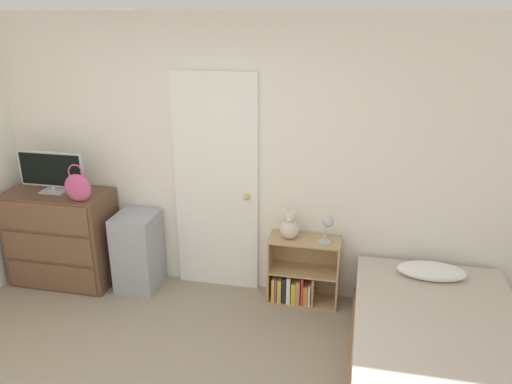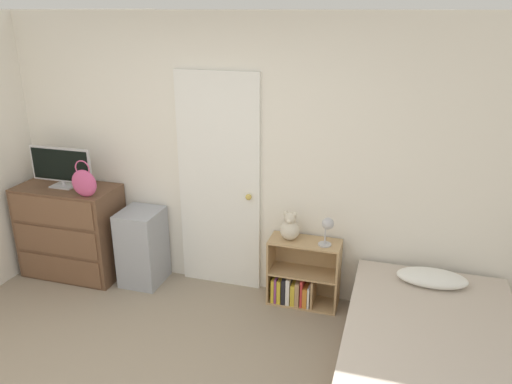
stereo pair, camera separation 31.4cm
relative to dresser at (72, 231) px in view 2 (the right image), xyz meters
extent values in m
cube|color=white|center=(1.48, 0.30, 0.81)|extent=(10.00, 0.06, 2.55)
cube|color=white|center=(1.50, 0.25, 0.56)|extent=(0.79, 0.04, 2.06)
sphere|color=gold|center=(1.80, 0.21, 0.48)|extent=(0.06, 0.06, 0.06)
cube|color=brown|center=(0.00, 0.00, 0.00)|extent=(0.98, 0.50, 0.93)
cube|color=brown|center=(0.00, -0.25, -0.31)|extent=(0.90, 0.01, 0.27)
cube|color=brown|center=(0.00, -0.25, 0.00)|extent=(0.90, 0.01, 0.27)
cube|color=brown|center=(0.00, -0.25, 0.31)|extent=(0.90, 0.01, 0.27)
cube|color=#B7B7BC|center=(-0.02, 0.01, 0.47)|extent=(0.23, 0.16, 0.01)
cylinder|color=#B7B7BC|center=(-0.02, 0.01, 0.50)|extent=(0.04, 0.04, 0.04)
cube|color=#B7B7BC|center=(-0.02, 0.01, 0.69)|extent=(0.65, 0.02, 0.34)
cube|color=black|center=(-0.02, -0.01, 0.69)|extent=(0.61, 0.01, 0.30)
ellipsoid|color=#C64C7F|center=(0.34, -0.17, 0.59)|extent=(0.25, 0.09, 0.26)
torus|color=#C64C7F|center=(0.34, -0.17, 0.74)|extent=(0.15, 0.01, 0.15)
cube|color=#999EA8|center=(0.76, 0.05, -0.09)|extent=(0.38, 0.41, 0.75)
cube|color=tan|center=(2.04, 0.11, -0.15)|extent=(0.02, 0.28, 0.63)
cube|color=tan|center=(2.66, 0.11, -0.15)|extent=(0.02, 0.28, 0.63)
cube|color=tan|center=(2.35, 0.11, -0.46)|extent=(0.60, 0.28, 0.02)
cube|color=tan|center=(2.35, 0.11, -0.15)|extent=(0.60, 0.28, 0.02)
cube|color=tan|center=(2.35, 0.11, 0.15)|extent=(0.60, 0.28, 0.02)
cube|color=tan|center=(2.35, 0.25, -0.15)|extent=(0.64, 0.01, 0.63)
cube|color=gold|center=(2.09, 0.10, -0.33)|extent=(0.03, 0.22, 0.23)
cube|color=#8C3F8C|center=(2.11, 0.07, -0.33)|extent=(0.02, 0.16, 0.24)
cube|color=gold|center=(2.14, 0.06, -0.33)|extent=(0.04, 0.15, 0.23)
cube|color=black|center=(2.19, 0.10, -0.32)|extent=(0.03, 0.23, 0.25)
cube|color=white|center=(2.23, 0.10, -0.32)|extent=(0.04, 0.23, 0.26)
cube|color=gold|center=(2.27, 0.08, -0.35)|extent=(0.04, 0.19, 0.20)
cube|color=tan|center=(2.31, 0.07, -0.33)|extent=(0.04, 0.16, 0.23)
cube|color=red|center=(2.35, 0.08, -0.31)|extent=(0.02, 0.18, 0.27)
cube|color=orange|center=(2.38, 0.06, -0.35)|extent=(0.04, 0.16, 0.19)
cube|color=white|center=(2.42, 0.09, -0.35)|extent=(0.02, 0.21, 0.20)
cube|color=tan|center=(2.44, 0.10, -0.31)|extent=(0.02, 0.22, 0.27)
sphere|color=beige|center=(2.21, 0.11, 0.25)|extent=(0.17, 0.17, 0.17)
sphere|color=beige|center=(2.21, 0.11, 0.36)|extent=(0.11, 0.11, 0.11)
sphere|color=silver|center=(2.21, 0.07, 0.36)|extent=(0.04, 0.04, 0.04)
sphere|color=beige|center=(2.17, 0.11, 0.41)|extent=(0.05, 0.05, 0.05)
sphere|color=beige|center=(2.25, 0.11, 0.41)|extent=(0.05, 0.05, 0.05)
cylinder|color=#B2B2B7|center=(2.53, 0.09, 0.17)|extent=(0.12, 0.12, 0.01)
cylinder|color=#B2B2B7|center=(2.53, 0.09, 0.26)|extent=(0.01, 0.01, 0.17)
sphere|color=#B2B2B7|center=(2.55, 0.07, 0.37)|extent=(0.10, 0.10, 0.10)
cube|color=#996B47|center=(3.42, -0.74, -0.41)|extent=(1.23, 1.98, 0.12)
cube|color=beige|center=(3.42, -0.74, -0.17)|extent=(1.20, 1.92, 0.34)
ellipsoid|color=white|center=(3.42, -0.02, 0.05)|extent=(0.56, 0.28, 0.12)
camera|label=1|loc=(2.77, -3.90, 2.09)|focal=35.00mm
camera|label=2|loc=(3.08, -3.82, 2.09)|focal=35.00mm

